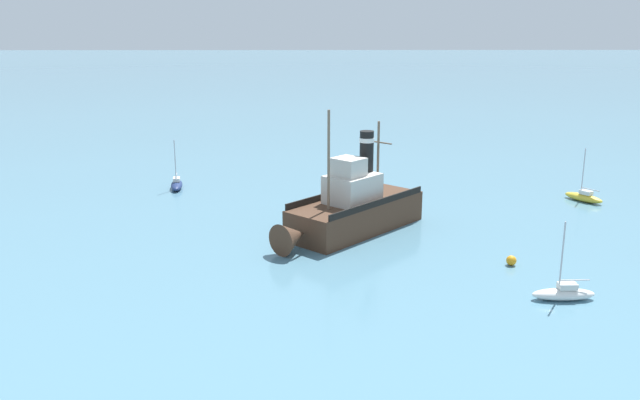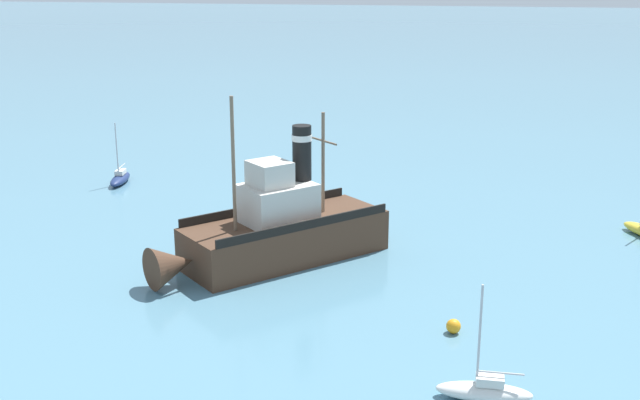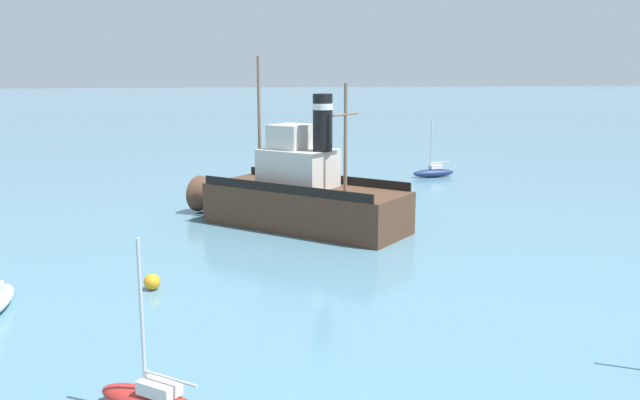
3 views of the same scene
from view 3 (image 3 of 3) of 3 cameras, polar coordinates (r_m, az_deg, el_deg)
name	(u,v)px [view 3 (image 3 of 3)]	position (r m, az deg, el deg)	size (l,w,h in m)	color
ground_plane	(305,229)	(39.35, -1.29, -2.47)	(600.00, 600.00, 0.00)	teal
old_tugboat	(297,196)	(39.66, -1.98, 0.34)	(12.25, 12.87, 9.90)	#4C3323
sailboat_navy	(434,172)	(58.99, 9.54, 2.34)	(1.66, 3.92, 4.90)	navy
mooring_buoy	(152,282)	(29.56, -13.96, -6.71)	(0.69, 0.69, 0.69)	orange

